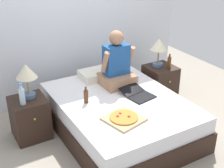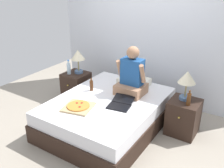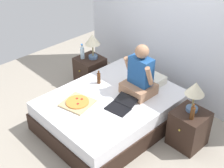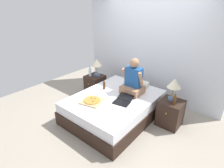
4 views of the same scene
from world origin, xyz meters
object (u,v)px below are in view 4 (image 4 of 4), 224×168
object	(u,v)px
water_bottle	(90,72)
nightstand_right	(170,113)
beer_bottle_on_bed	(104,85)
lamp_on_right_nightstand	(174,85)
person_seated	(133,81)
beer_bottle	(175,100)
pizza_box	(92,101)
laptop	(123,101)
lamp_on_left_nightstand	(97,64)
nightstand_left	(95,85)
bed	(115,106)

from	to	relation	value
water_bottle	nightstand_right	xyz separation A→B (m)	(2.19, 0.09, -0.38)
nightstand_right	beer_bottle_on_bed	distance (m)	1.54
lamp_on_right_nightstand	person_seated	distance (m)	0.85
beer_bottle	pizza_box	size ratio (longest dim) A/B	0.48
lamp_on_right_nightstand	laptop	bearing A→B (deg)	-142.25
lamp_on_left_nightstand	beer_bottle	bearing A→B (deg)	-4.00
nightstand_left	laptop	world-z (taller)	laptop
nightstand_left	nightstand_right	bearing A→B (deg)	0.00
nightstand_right	beer_bottle_on_bed	xyz separation A→B (m)	(-1.47, -0.35, 0.31)
beer_bottle	person_seated	bearing A→B (deg)	179.29
lamp_on_left_nightstand	nightstand_right	size ratio (longest dim) A/B	0.82
nightstand_right	bed	bearing A→B (deg)	-155.63
nightstand_right	beer_bottle_on_bed	size ratio (longest dim) A/B	2.49
bed	lamp_on_right_nightstand	bearing A→B (deg)	27.24
water_bottle	person_seated	distance (m)	1.34
lamp_on_right_nightstand	pizza_box	size ratio (longest dim) A/B	0.93
lamp_on_left_nightstand	nightstand_right	world-z (taller)	lamp_on_left_nightstand
lamp_on_right_nightstand	beer_bottle_on_bed	world-z (taller)	lamp_on_right_nightstand
water_bottle	nightstand_right	world-z (taller)	water_bottle
nightstand_right	beer_bottle	distance (m)	0.39
person_seated	beer_bottle_on_bed	bearing A→B (deg)	-156.43
bed	beer_bottle_on_bed	world-z (taller)	beer_bottle_on_bed
nightstand_right	person_seated	size ratio (longest dim) A/B	0.70
bed	pizza_box	world-z (taller)	pizza_box
beer_bottle	pizza_box	world-z (taller)	beer_bottle
nightstand_right	person_seated	world-z (taller)	person_seated
person_seated	bed	bearing A→B (deg)	-116.51
lamp_on_left_nightstand	water_bottle	xyz separation A→B (m)	(-0.12, -0.14, -0.22)
water_bottle	pizza_box	size ratio (longest dim) A/B	0.57
lamp_on_right_nightstand	beer_bottle_on_bed	xyz separation A→B (m)	(-1.44, -0.40, -0.29)
person_seated	lamp_on_left_nightstand	bearing A→B (deg)	173.48
nightstand_right	laptop	bearing A→B (deg)	-145.69
lamp_on_left_nightstand	lamp_on_right_nightstand	xyz separation A→B (m)	(2.04, 0.00, 0.00)
lamp_on_right_nightstand	laptop	size ratio (longest dim) A/B	0.98
nightstand_left	beer_bottle	size ratio (longest dim) A/B	2.38
laptop	beer_bottle_on_bed	bearing A→B (deg)	164.24
lamp_on_left_nightstand	nightstand_right	bearing A→B (deg)	-1.38
person_seated	laptop	distance (m)	0.53
bed	lamp_on_right_nightstand	size ratio (longest dim) A/B	4.44
water_bottle	beer_bottle_on_bed	xyz separation A→B (m)	(0.72, -0.26, -0.08)
beer_bottle_on_bed	lamp_on_right_nightstand	bearing A→B (deg)	15.66
bed	beer_bottle_on_bed	bearing A→B (deg)	163.11
lamp_on_right_nightstand	beer_bottle	distance (m)	0.29
person_seated	laptop	bearing A→B (deg)	-81.76
pizza_box	beer_bottle	bearing A→B (deg)	31.86
laptop	lamp_on_right_nightstand	bearing A→B (deg)	37.75
beer_bottle_on_bed	beer_bottle	bearing A→B (deg)	9.35
nightstand_left	lamp_on_right_nightstand	size ratio (longest dim) A/B	1.22
nightstand_right	lamp_on_right_nightstand	world-z (taller)	lamp_on_right_nightstand
nightstand_left	laptop	bearing A→B (deg)	-22.41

